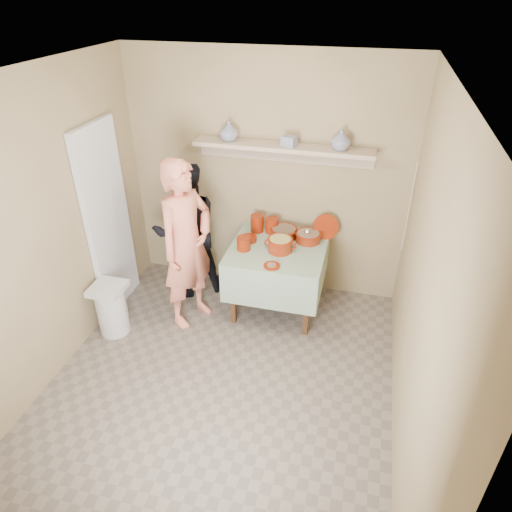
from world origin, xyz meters
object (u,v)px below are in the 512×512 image
(person_cook, at_px, (187,245))
(trash_bin, at_px, (112,308))
(serving_table, at_px, (278,257))
(cazuela_rice, at_px, (280,244))
(person_helper, at_px, (187,231))

(person_cook, height_order, trash_bin, person_cook)
(serving_table, bearing_deg, trash_bin, -151.88)
(person_cook, xyz_separation_m, serving_table, (0.83, 0.40, -0.24))
(person_cook, relative_size, cazuela_rice, 5.35)
(serving_table, bearing_deg, cazuela_rice, -66.65)
(serving_table, distance_m, cazuela_rice, 0.22)
(cazuela_rice, bearing_deg, person_helper, 171.58)
(serving_table, bearing_deg, person_cook, -154.39)
(person_cook, height_order, serving_table, person_cook)
(serving_table, relative_size, trash_bin, 1.74)
(person_cook, height_order, cazuela_rice, person_cook)
(serving_table, height_order, trash_bin, serving_table)
(cazuela_rice, distance_m, trash_bin, 1.82)
(person_helper, height_order, serving_table, person_helper)
(cazuela_rice, height_order, trash_bin, cazuela_rice)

